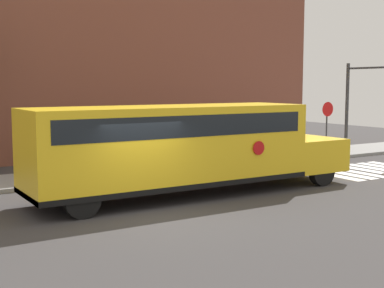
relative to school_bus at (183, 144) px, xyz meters
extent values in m
plane|color=#3A3838|center=(-2.06, -1.64, -1.66)|extent=(60.00, 60.00, 0.00)
cube|color=gray|center=(-2.06, 4.86, -1.59)|extent=(44.00, 3.00, 0.15)
cube|color=brown|center=(-2.06, 11.36, 4.68)|extent=(32.00, 4.00, 12.69)
cube|color=white|center=(7.02, 0.36, -1.66)|extent=(0.50, 3.20, 0.01)
cube|color=white|center=(7.72, 0.36, -1.66)|extent=(0.50, 3.20, 0.01)
cube|color=white|center=(8.42, 0.36, -1.66)|extent=(0.50, 3.20, 0.01)
cube|color=white|center=(9.12, 0.36, -1.66)|extent=(0.50, 3.20, 0.01)
cube|color=white|center=(9.82, 0.36, -1.66)|extent=(0.50, 3.20, 0.01)
cube|color=yellow|center=(-0.46, 0.00, 0.01)|extent=(9.04, 2.50, 2.44)
cube|color=yellow|center=(5.16, 0.00, -0.63)|extent=(2.20, 2.50, 1.15)
cube|color=black|center=(-0.46, 0.00, -1.13)|extent=(9.04, 2.54, 0.16)
cube|color=black|center=(-0.46, 0.00, 0.68)|extent=(8.32, 2.53, 0.64)
cylinder|color=red|center=(2.02, -1.29, -0.11)|extent=(0.44, 0.02, 0.44)
cylinder|color=black|center=(5.05, 1.08, -1.16)|extent=(1.00, 0.30, 1.00)
cylinder|color=black|center=(5.05, -1.08, -1.16)|extent=(1.00, 0.30, 1.00)
cylinder|color=black|center=(-3.79, 1.08, -1.16)|extent=(1.00, 0.30, 1.00)
cylinder|color=black|center=(-3.79, -1.08, -1.16)|extent=(1.00, 0.30, 1.00)
cylinder|color=#38383A|center=(10.14, 3.67, -0.45)|extent=(0.07, 0.07, 2.43)
cylinder|color=red|center=(10.14, 3.62, 0.73)|extent=(0.69, 0.03, 0.69)
cylinder|color=#38383A|center=(11.65, 3.82, 0.63)|extent=(0.16, 0.16, 4.58)
cylinder|color=#38383A|center=(11.65, 2.39, 2.67)|extent=(0.10, 2.86, 0.10)
camera|label=1|loc=(-8.64, -14.46, 1.89)|focal=50.00mm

